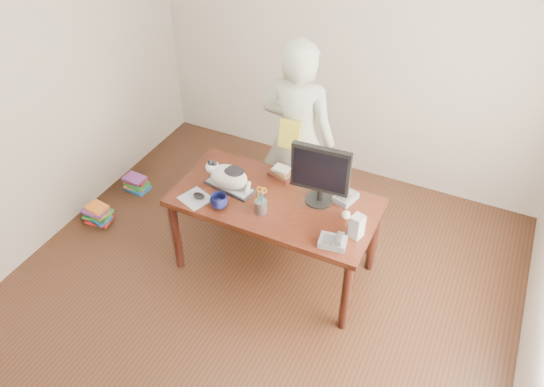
{
  "coord_description": "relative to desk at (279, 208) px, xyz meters",
  "views": [
    {
      "loc": [
        1.35,
        -2.25,
        3.4
      ],
      "look_at": [
        0.0,
        0.55,
        0.85
      ],
      "focal_mm": 35.0,
      "sensor_mm": 36.0,
      "label": 1
    }
  ],
  "objects": [
    {
      "name": "room",
      "position": [
        0.0,
        -0.68,
        0.75
      ],
      "size": [
        4.5,
        4.5,
        4.5
      ],
      "color": "black",
      "rests_on": "ground"
    },
    {
      "name": "desk",
      "position": [
        0.0,
        0.0,
        0.0
      ],
      "size": [
        1.6,
        0.8,
        0.75
      ],
      "color": "black",
      "rests_on": "ground"
    },
    {
      "name": "keyboard",
      "position": [
        -0.39,
        -0.1,
        0.16
      ],
      "size": [
        0.43,
        0.22,
        0.02
      ],
      "rotation": [
        0.0,
        0.0,
        -0.17
      ],
      "color": "black",
      "rests_on": "desk"
    },
    {
      "name": "cat",
      "position": [
        -0.4,
        -0.1,
        0.27
      ],
      "size": [
        0.41,
        0.24,
        0.23
      ],
      "rotation": [
        0.0,
        0.0,
        -0.17
      ],
      "color": "white",
      "rests_on": "keyboard"
    },
    {
      "name": "monitor",
      "position": [
        0.31,
        0.04,
        0.43
      ],
      "size": [
        0.45,
        0.23,
        0.51
      ],
      "rotation": [
        0.0,
        0.0,
        0.07
      ],
      "color": "black",
      "rests_on": "desk"
    },
    {
      "name": "pen_cup",
      "position": [
        -0.03,
        -0.25,
        0.22
      ],
      "size": [
        0.11,
        0.1,
        0.24
      ],
      "rotation": [
        0.0,
        0.0,
        0.09
      ],
      "color": "gray",
      "rests_on": "desk"
    },
    {
      "name": "mousepad",
      "position": [
        -0.56,
        -0.34,
        0.15
      ],
      "size": [
        0.28,
        0.26,
        0.01
      ],
      "rotation": [
        0.0,
        0.0,
        -0.35
      ],
      "color": "#ADB1BA",
      "rests_on": "desk"
    },
    {
      "name": "mouse",
      "position": [
        -0.54,
        -0.32,
        0.17
      ],
      "size": [
        0.12,
        0.09,
        0.04
      ],
      "rotation": [
        0.0,
        0.0,
        -0.35
      ],
      "color": "black",
      "rests_on": "mousepad"
    },
    {
      "name": "coffee_mug",
      "position": [
        -0.35,
        -0.34,
        0.2
      ],
      "size": [
        0.19,
        0.19,
        0.11
      ],
      "primitive_type": "imported",
      "rotation": [
        0.0,
        0.0,
        0.61
      ],
      "color": "#0D1035",
      "rests_on": "desk"
    },
    {
      "name": "phone",
      "position": [
        0.58,
        -0.34,
        0.18
      ],
      "size": [
        0.21,
        0.18,
        0.09
      ],
      "rotation": [
        0.0,
        0.0,
        0.15
      ],
      "color": "slate",
      "rests_on": "desk"
    },
    {
      "name": "speaker",
      "position": [
        0.7,
        -0.19,
        0.24
      ],
      "size": [
        0.1,
        0.11,
        0.18
      ],
      "rotation": [
        0.0,
        0.0,
        -0.27
      ],
      "color": "#B0B0B3",
      "rests_on": "desk"
    },
    {
      "name": "baseball",
      "position": [
        0.57,
        -0.04,
        0.18
      ],
      "size": [
        0.07,
        0.07,
        0.07
      ],
      "rotation": [
        0.0,
        0.0,
        0.09
      ],
      "color": "beige",
      "rests_on": "desk"
    },
    {
      "name": "book_stack",
      "position": [
        -0.08,
        0.22,
        0.18
      ],
      "size": [
        0.23,
        0.19,
        0.08
      ],
      "rotation": [
        0.0,
        0.0,
        -0.24
      ],
      "color": "#441812",
      "rests_on": "desk"
    },
    {
      "name": "calculator",
      "position": [
        0.49,
        0.16,
        0.17
      ],
      "size": [
        0.18,
        0.21,
        0.06
      ],
      "rotation": [
        0.0,
        0.0,
        -0.26
      ],
      "color": "slate",
      "rests_on": "desk"
    },
    {
      "name": "person",
      "position": [
        -0.09,
        0.56,
        0.3
      ],
      "size": [
        0.68,
        0.46,
        1.8
      ],
      "primitive_type": "imported",
      "rotation": [
        0.0,
        0.0,
        3.19
      ],
      "color": "white",
      "rests_on": "ground"
    },
    {
      "name": "held_book",
      "position": [
        -0.09,
        0.39,
        0.45
      ],
      "size": [
        0.17,
        0.11,
        0.24
      ],
      "rotation": [
        0.0,
        0.0,
        0.05
      ],
      "color": "gold",
      "rests_on": "person"
    },
    {
      "name": "book_pile_a",
      "position": [
        -1.75,
        -0.28,
        -0.51
      ],
      "size": [
        0.27,
        0.22,
        0.18
      ],
      "color": "#B01D19",
      "rests_on": "ground"
    },
    {
      "name": "book_pile_b",
      "position": [
        -1.72,
        0.27,
        -0.53
      ],
      "size": [
        0.26,
        0.2,
        0.15
      ],
      "color": "#1C62AB",
      "rests_on": "ground"
    }
  ]
}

